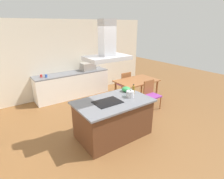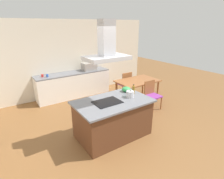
{
  "view_description": "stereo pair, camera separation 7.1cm",
  "coord_description": "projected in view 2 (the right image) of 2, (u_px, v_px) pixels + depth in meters",
  "views": [
    {
      "loc": [
        -2.17,
        -3.03,
        2.54
      ],
      "look_at": [
        0.25,
        0.4,
        1.0
      ],
      "focal_mm": 28.74,
      "sensor_mm": 36.0,
      "label": 1
    },
    {
      "loc": [
        -2.11,
        -3.07,
        2.54
      ],
      "look_at": [
        0.25,
        0.4,
        1.0
      ],
      "focal_mm": 28.74,
      "sensor_mm": 36.0,
      "label": 2
    }
  ],
  "objects": [
    {
      "name": "tea_kettle",
      "position": [
        130.0,
        94.0,
        4.24
      ],
      "size": [
        0.24,
        0.18,
        0.18
      ],
      "color": "silver",
      "rests_on": "kitchen_island"
    },
    {
      "name": "wall_back",
      "position": [
        62.0,
        59.0,
        6.43
      ],
      "size": [
        7.2,
        0.1,
        2.7
      ],
      "primitive_type": "cube",
      "color": "beige",
      "rests_on": "ground"
    },
    {
      "name": "coffee_mug_red",
      "position": [
        42.0,
        76.0,
        5.87
      ],
      "size": [
        0.08,
        0.08,
        0.09
      ],
      "primitive_type": "cylinder",
      "color": "red",
      "rests_on": "back_counter"
    },
    {
      "name": "chair_facing_island",
      "position": [
        152.0,
        93.0,
        5.6
      ],
      "size": [
        0.42,
        0.42,
        0.89
      ],
      "color": "purple",
      "rests_on": "ground"
    },
    {
      "name": "kitchen_island",
      "position": [
        113.0,
        118.0,
        4.21
      ],
      "size": [
        1.73,
        1.08,
        0.9
      ],
      "color": "#59331E",
      "rests_on": "ground"
    },
    {
      "name": "coffee_mug_blue",
      "position": [
        47.0,
        76.0,
        5.87
      ],
      "size": [
        0.08,
        0.08,
        0.09
      ],
      "primitive_type": "cylinder",
      "color": "#2D56B2",
      "rests_on": "back_counter"
    },
    {
      "name": "chair_facing_back_wall",
      "position": [
        125.0,
        82.0,
        6.64
      ],
      "size": [
        0.42,
        0.42,
        0.89
      ],
      "color": "purple",
      "rests_on": "ground"
    },
    {
      "name": "olive_oil_bottle",
      "position": [
        133.0,
        90.0,
        4.44
      ],
      "size": [
        0.07,
        0.07,
        0.24
      ],
      "color": "olive",
      "rests_on": "kitchen_island"
    },
    {
      "name": "countertop_microwave",
      "position": [
        89.0,
        66.0,
        6.72
      ],
      "size": [
        0.5,
        0.38,
        0.28
      ],
      "primitive_type": "cube",
      "color": "#9E9993",
      "rests_on": "back_counter"
    },
    {
      "name": "range_hood",
      "position": [
        107.0,
        47.0,
        3.56
      ],
      "size": [
        0.9,
        0.55,
        0.78
      ],
      "color": "#ADADB2"
    },
    {
      "name": "ground",
      "position": [
        85.0,
        111.0,
        5.53
      ],
      "size": [
        16.0,
        16.0,
        0.0
      ],
      "primitive_type": "plane",
      "color": "brown"
    },
    {
      "name": "cooktop",
      "position": [
        107.0,
        102.0,
        3.98
      ],
      "size": [
        0.6,
        0.44,
        0.01
      ],
      "primitive_type": "cube",
      "color": "black",
      "rests_on": "kitchen_island"
    },
    {
      "name": "dining_table",
      "position": [
        137.0,
        83.0,
        6.07
      ],
      "size": [
        1.4,
        0.9,
        0.75
      ],
      "color": "#995B33",
      "rests_on": "ground"
    },
    {
      "name": "mixing_bowl",
      "position": [
        126.0,
        89.0,
        4.6
      ],
      "size": [
        0.23,
        0.23,
        0.13
      ],
      "primitive_type": "ellipsoid",
      "color": "#33934C",
      "rests_on": "kitchen_island"
    },
    {
      "name": "back_counter",
      "position": [
        74.0,
        84.0,
        6.58
      ],
      "size": [
        2.67,
        0.62,
        0.9
      ],
      "color": "white",
      "rests_on": "ground"
    }
  ]
}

